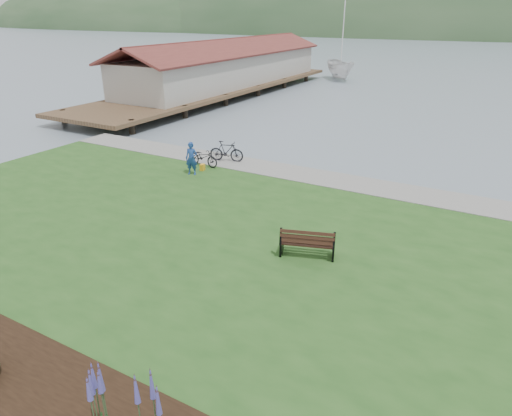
{
  "coord_description": "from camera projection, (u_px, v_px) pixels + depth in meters",
  "views": [
    {
      "loc": [
        6.45,
        -13.0,
        7.89
      ],
      "look_at": [
        -1.06,
        0.27,
        1.3
      ],
      "focal_mm": 32.0,
      "sensor_mm": 36.0,
      "label": 1
    }
  ],
  "objects": [
    {
      "name": "pier_pavilion",
      "position": [
        226.0,
        67.0,
        46.41
      ],
      "size": [
        8.0,
        36.0,
        5.4
      ],
      "color": "#4C3826",
      "rests_on": "ground"
    },
    {
      "name": "sailboat",
      "position": [
        340.0,
        80.0,
        56.97
      ],
      "size": [
        15.52,
        15.55,
        28.9
      ],
      "primitive_type": "imported",
      "rotation": [
        0.0,
        0.0,
        0.67
      ],
      "color": "silver",
      "rests_on": "ground"
    },
    {
      "name": "pannier",
      "position": [
        202.0,
        167.0,
        23.3
      ],
      "size": [
        0.24,
        0.33,
        0.32
      ],
      "primitive_type": "cube",
      "rotation": [
        0.0,
        0.0,
        0.18
      ],
      "color": "gold",
      "rests_on": "lawn"
    },
    {
      "name": "lawn",
      "position": [
        250.0,
        270.0,
        14.75
      ],
      "size": [
        34.0,
        20.0,
        0.4
      ],
      "primitive_type": "cube",
      "color": "#24501C",
      "rests_on": "ground"
    },
    {
      "name": "echium_4",
      "position": [
        99.0,
        405.0,
        8.19
      ],
      "size": [
        0.62,
        0.62,
        2.2
      ],
      "color": "#123314",
      "rests_on": "garden_bed"
    },
    {
      "name": "shoreline_path",
      "position": [
        343.0,
        181.0,
        21.78
      ],
      "size": [
        34.0,
        2.2,
        0.03
      ],
      "primitive_type": "cube",
      "color": "gray",
      "rests_on": "lawn"
    },
    {
      "name": "person",
      "position": [
        191.0,
        156.0,
        22.41
      ],
      "size": [
        0.81,
        0.67,
        1.92
      ],
      "primitive_type": "imported",
      "rotation": [
        0.0,
        0.0,
        0.3
      ],
      "color": "navy",
      "rests_on": "lawn"
    },
    {
      "name": "bicycle_b",
      "position": [
        226.0,
        151.0,
        24.53
      ],
      "size": [
        1.03,
        1.94,
        1.12
      ],
      "primitive_type": "imported",
      "rotation": [
        0.0,
        0.0,
        1.85
      ],
      "color": "black",
      "rests_on": "lawn"
    },
    {
      "name": "bicycle_a",
      "position": [
        203.0,
        157.0,
        23.85
      ],
      "size": [
        0.78,
        1.9,
        0.97
      ],
      "primitive_type": "imported",
      "rotation": [
        0.0,
        0.0,
        1.5
      ],
      "color": "black",
      "rests_on": "lawn"
    },
    {
      "name": "park_bench",
      "position": [
        307.0,
        242.0,
        14.89
      ],
      "size": [
        1.91,
        1.24,
        1.1
      ],
      "rotation": [
        0.0,
        0.0,
        0.32
      ],
      "color": "black",
      "rests_on": "lawn"
    },
    {
      "name": "ground",
      "position": [
        278.0,
        249.0,
        16.43
      ],
      "size": [
        600.0,
        600.0,
        0.0
      ],
      "primitive_type": "plane",
      "color": "slate",
      "rests_on": "ground"
    }
  ]
}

